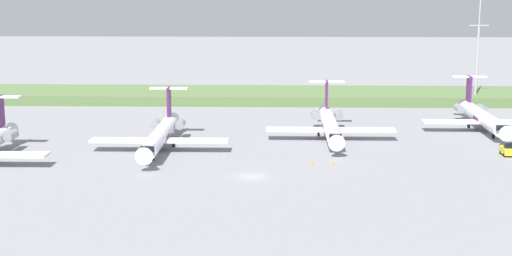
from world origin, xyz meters
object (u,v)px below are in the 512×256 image
object	(u,v)px
regional_jet_second	(160,134)
baggage_tug	(508,150)
regional_jet_third	(330,124)
regional_jet_fourth	(482,117)
safety_cone_mid_marker	(333,162)
antenna_mast	(477,55)
safety_cone_front_marker	(313,162)

from	to	relation	value
regional_jet_second	baggage_tug	bearing A→B (deg)	-3.14
regional_jet_third	baggage_tug	distance (m)	30.67
regional_jet_fourth	safety_cone_mid_marker	distance (m)	41.08
regional_jet_third	antenna_mast	bearing A→B (deg)	46.78
safety_cone_front_marker	regional_jet_third	bearing A→B (deg)	78.62
safety_cone_front_marker	safety_cone_mid_marker	distance (m)	3.18
regional_jet_fourth	safety_cone_front_marker	distance (m)	43.49
baggage_tug	regional_jet_fourth	bearing A→B (deg)	85.92
regional_jet_fourth	safety_cone_mid_marker	size ratio (longest dim) A/B	56.36
baggage_tug	safety_cone_front_marker	world-z (taller)	baggage_tug
safety_cone_mid_marker	baggage_tug	bearing A→B (deg)	12.92
regional_jet_fourth	regional_jet_third	bearing A→B (deg)	-164.04
antenna_mast	regional_jet_second	bearing A→B (deg)	-143.45
baggage_tug	safety_cone_mid_marker	size ratio (longest dim) A/B	5.82
regional_jet_fourth	antenna_mast	bearing A→B (deg)	77.78
regional_jet_fourth	baggage_tug	xyz separation A→B (m)	(-1.53, -21.41, -1.53)
regional_jet_third	baggage_tug	world-z (taller)	regional_jet_third
regional_jet_fourth	antenna_mast	size ratio (longest dim) A/B	1.12
regional_jet_second	safety_cone_mid_marker	distance (m)	29.85
regional_jet_second	antenna_mast	bearing A→B (deg)	36.55
baggage_tug	safety_cone_front_marker	size ratio (longest dim) A/B	5.82
regional_jet_second	regional_jet_fourth	xyz separation A→B (m)	(58.18, 18.31, 0.00)
antenna_mast	safety_cone_front_marker	xyz separation A→B (m)	(-39.60, -57.58, -11.11)
baggage_tug	regional_jet_third	bearing A→B (deg)	154.80
baggage_tug	safety_cone_front_marker	bearing A→B (deg)	-168.24
safety_cone_front_marker	safety_cone_mid_marker	xyz separation A→B (m)	(3.18, 0.06, 0.00)
antenna_mast	safety_cone_mid_marker	world-z (taller)	antenna_mast
antenna_mast	baggage_tug	world-z (taller)	antenna_mast
baggage_tug	safety_cone_mid_marker	xyz separation A→B (m)	(-28.49, -6.54, -0.73)
safety_cone_front_marker	regional_jet_second	bearing A→B (deg)	158.77
baggage_tug	antenna_mast	bearing A→B (deg)	81.16
regional_jet_fourth	safety_cone_mid_marker	xyz separation A→B (m)	(-30.02, -27.95, -2.26)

